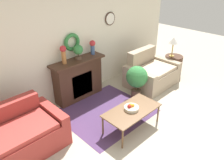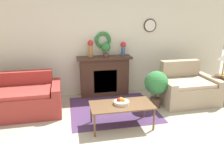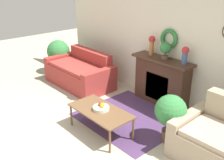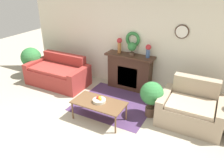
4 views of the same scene
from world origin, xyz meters
TOP-DOWN VIEW (x-y plane):
  - ground_plane at (0.00, 0.00)m, footprint 16.00×16.00m
  - floor_rug at (-0.05, 1.57)m, footprint 1.86×1.70m
  - wall_back at (0.00, 2.70)m, footprint 6.80×0.15m
  - fireplace at (-0.07, 2.49)m, footprint 1.35×0.41m
  - couch_left at (-2.04, 1.78)m, footprint 1.78×0.96m
  - loveseat_right at (1.74, 1.67)m, footprint 1.33×1.01m
  - coffee_table at (-0.05, 0.80)m, footprint 1.16×0.60m
  - fruit_bowl at (-0.05, 0.82)m, footprint 0.29×0.29m
  - side_table_by_loveseat at (2.72, 1.57)m, footprint 0.51×0.51m
  - table_lamp at (2.65, 1.62)m, footprint 0.29×0.29m
  - vase_on_mantel_left at (-0.40, 2.50)m, footprint 0.14×0.14m
  - vase_on_mantel_right at (0.42, 2.50)m, footprint 0.14×0.14m
  - potted_plant_on_mantel at (-0.03, 2.48)m, footprint 0.23×0.23m
  - potted_plant_floor_by_loveseat at (0.91, 1.48)m, footprint 0.52×0.52m

SIDE VIEW (x-z plane):
  - ground_plane at x=0.00m, z-range 0.00..0.00m
  - floor_rug at x=-0.05m, z-range 0.00..0.01m
  - side_table_by_loveseat at x=2.72m, z-range 0.00..0.58m
  - couch_left at x=-2.04m, z-range -0.10..0.73m
  - loveseat_right at x=1.74m, z-range -0.14..0.79m
  - coffee_table at x=-0.05m, z-range 0.18..0.63m
  - fruit_bowl at x=-0.05m, z-range 0.42..0.55m
  - fireplace at x=-0.07m, z-range 0.01..1.01m
  - potted_plant_floor_by_loveseat at x=0.91m, z-range 0.12..0.96m
  - table_lamp at x=2.65m, z-range 0.76..1.32m
  - vase_on_mantel_right at x=0.42m, z-range 1.04..1.39m
  - potted_plant_on_mantel at x=-0.03m, z-range 1.05..1.39m
  - vase_on_mantel_left at x=-0.40m, z-range 1.04..1.45m
  - wall_back at x=0.00m, z-range 0.00..2.70m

